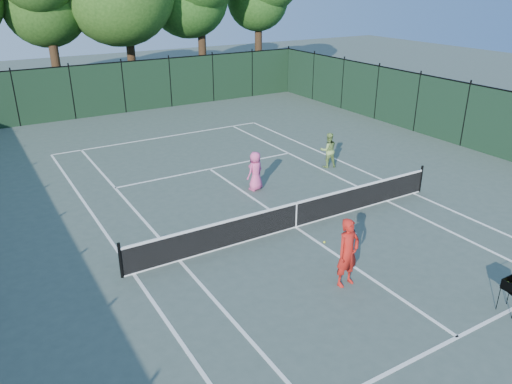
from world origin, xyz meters
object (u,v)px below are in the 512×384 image
loose_ball_midcourt (324,242)px  coach (348,253)px  player_pink (255,171)px  player_green (328,150)px

loose_ball_midcourt → coach: bearing=-113.9°
player_pink → loose_ball_midcourt: bearing=67.5°
player_pink → loose_ball_midcourt: (-0.38, -4.78, -0.73)m
coach → player_pink: size_ratio=1.25×
player_pink → loose_ball_midcourt: 4.85m
player_pink → player_green: bearing=170.1°
coach → loose_ball_midcourt: bearing=61.7°
player_green → coach: bearing=72.5°
coach → player_green: coach is taller
coach → player_pink: coach is taller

